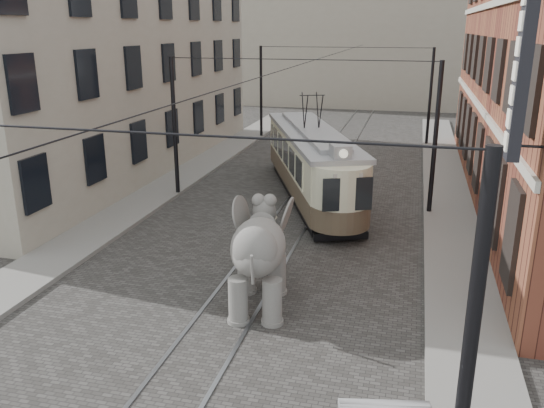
# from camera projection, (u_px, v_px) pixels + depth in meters

# --- Properties ---
(ground) EXTENTS (120.00, 120.00, 0.00)m
(ground) POSITION_uv_depth(u_px,v_px,m) (264.00, 259.00, 18.09)
(ground) COLOR #403E3B
(tram_rails) EXTENTS (1.54, 80.00, 0.02)m
(tram_rails) POSITION_uv_depth(u_px,v_px,m) (264.00, 259.00, 18.09)
(tram_rails) COLOR slate
(tram_rails) RESTS_ON ground
(sidewalk_right) EXTENTS (2.00, 60.00, 0.15)m
(sidewalk_right) POSITION_uv_depth(u_px,v_px,m) (459.00, 277.00, 16.66)
(sidewalk_right) COLOR slate
(sidewalk_right) RESTS_ON ground
(sidewalk_left) EXTENTS (2.00, 60.00, 0.15)m
(sidewalk_left) POSITION_uv_depth(u_px,v_px,m) (85.00, 239.00, 19.60)
(sidewalk_left) COLOR slate
(sidewalk_left) RESTS_ON ground
(stucco_building) EXTENTS (7.00, 24.00, 10.00)m
(stucco_building) POSITION_uv_depth(u_px,v_px,m) (106.00, 71.00, 28.41)
(stucco_building) COLOR gray
(stucco_building) RESTS_ON ground
(distant_block) EXTENTS (28.00, 10.00, 14.00)m
(distant_block) POSITION_uv_depth(u_px,v_px,m) (374.00, 29.00, 52.92)
(distant_block) COLOR gray
(distant_block) RESTS_ON ground
(catenary) EXTENTS (11.00, 30.20, 6.00)m
(catenary) POSITION_uv_depth(u_px,v_px,m) (292.00, 139.00, 21.85)
(catenary) COLOR black
(catenary) RESTS_ON ground
(tram) EXTENTS (6.34, 11.34, 4.48)m
(tram) POSITION_uv_depth(u_px,v_px,m) (311.00, 147.00, 24.08)
(tram) COLOR beige
(tram) RESTS_ON ground
(elephant) EXTENTS (3.13, 4.73, 2.68)m
(elephant) POSITION_uv_depth(u_px,v_px,m) (258.00, 261.00, 14.62)
(elephant) COLOR #62605B
(elephant) RESTS_ON ground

